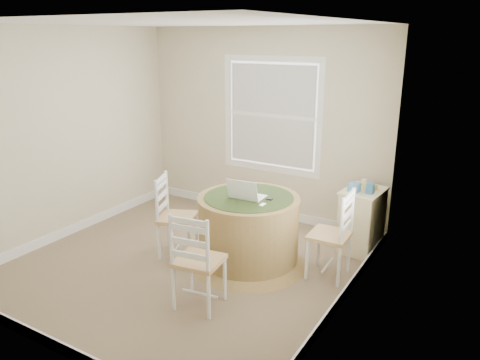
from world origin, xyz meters
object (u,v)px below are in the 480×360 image
Objects in this scene: chair_left at (177,217)px; round_table at (249,228)px; chair_right at (329,235)px; laptop at (247,195)px; chair_near at (199,260)px; corner_chest at (361,220)px.

round_table is at bearing -97.07° from chair_left.
round_table is 0.89m from chair_right.
chair_left is 2.56× the size of laptop.
chair_left and chair_near have the same top height.
laptop is (-0.87, -0.25, 0.36)m from chair_right.
chair_left is 2.18m from corner_chest.
corner_chest is at bearing -123.52° from chair_near.
round_table is 3.51× the size of laptop.
round_table is 1.37× the size of chair_near.
chair_near is 1.45m from chair_right.
chair_left and chair_right have the same top height.
laptop is at bearing -127.71° from corner_chest.
laptop reaches higher than chair_left.
laptop reaches higher than chair_near.
round_table is at bearing -96.88° from chair_near.
laptop is at bearing -76.43° from chair_right.
corner_chest is at bearing 170.26° from chair_right.
laptop is at bearing -96.59° from chair_near.
chair_near is (0.84, -0.75, 0.00)m from chair_left.
laptop is (0.82, 0.18, 0.36)m from chair_left.
chair_near is 2.20m from corner_chest.
chair_near is 1.00× the size of chair_right.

